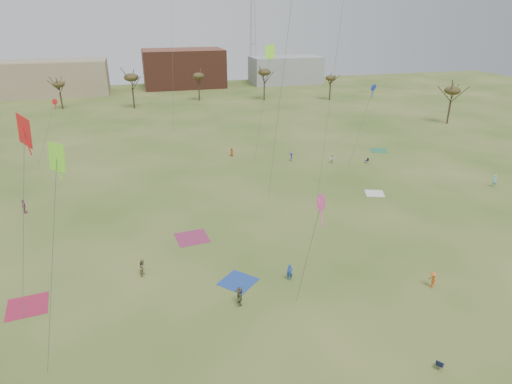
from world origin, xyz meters
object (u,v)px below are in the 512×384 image
object	(u,v)px
camp_chair_right	(367,162)
radio_tower	(252,24)
flyer_near_right	(290,272)
camp_chair_center	(439,366)

from	to	relation	value
camp_chair_right	radio_tower	size ratio (longest dim) A/B	0.02
flyer_near_right	camp_chair_center	xyz separation A→B (m)	(6.58, -13.38, -0.58)
camp_chair_center	camp_chair_right	world-z (taller)	same
camp_chair_right	camp_chair_center	bearing A→B (deg)	-28.08
camp_chair_center	camp_chair_right	xyz separation A→B (m)	(17.42, 42.40, 0.00)
flyer_near_right	camp_chair_center	size ratio (longest dim) A/B	1.93
flyer_near_right	radio_tower	xyz separation A→B (m)	(29.21, 122.13, 18.37)
camp_chair_right	radio_tower	bearing A→B (deg)	171.05
camp_chair_center	camp_chair_right	bearing A→B (deg)	-57.26
radio_tower	camp_chair_center	bearing A→B (deg)	-99.48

